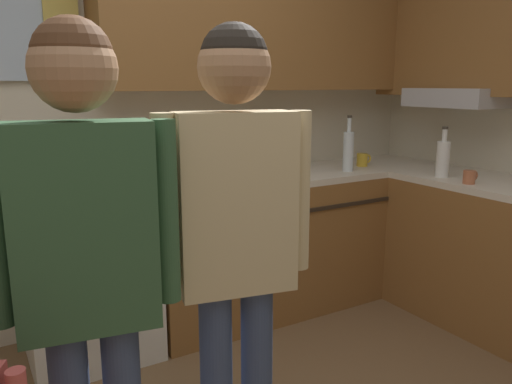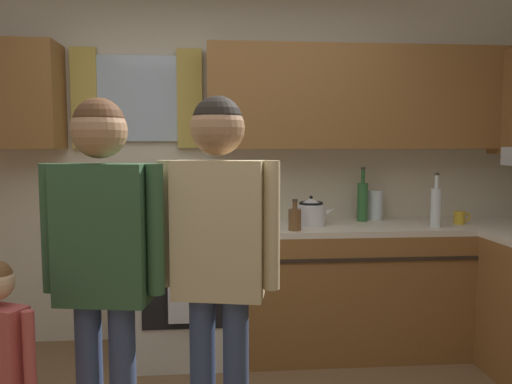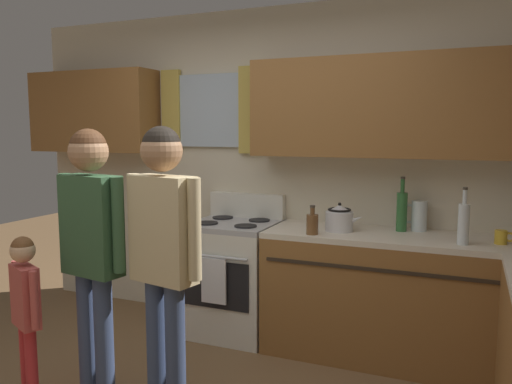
# 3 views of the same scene
# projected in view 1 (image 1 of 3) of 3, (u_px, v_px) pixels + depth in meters

# --- Properties ---
(back_wall_unit) EXTENTS (4.60, 0.42, 2.60)m
(back_wall_unit) POSITION_uv_depth(u_px,v_px,m) (114.00, 78.00, 2.88)
(back_wall_unit) COLOR beige
(back_wall_unit) RESTS_ON ground
(kitchen_counter_run) EXTENTS (2.18, 2.02, 0.90)m
(kitchen_counter_run) POSITION_uv_depth(u_px,v_px,m) (376.00, 244.00, 3.27)
(kitchen_counter_run) COLOR brown
(kitchen_counter_run) RESTS_ON ground
(stove_oven) EXTENTS (0.65, 0.67, 1.10)m
(stove_oven) POSITION_uv_depth(u_px,v_px,m) (87.00, 272.00, 2.73)
(stove_oven) COLOR silver
(stove_oven) RESTS_ON ground
(bottle_wine_green) EXTENTS (0.08, 0.08, 0.39)m
(bottle_wine_green) POSITION_uv_depth(u_px,v_px,m) (271.00, 148.00, 3.36)
(bottle_wine_green) COLOR #2D6633
(bottle_wine_green) RESTS_ON kitchen_counter_run
(bottle_tall_clear) EXTENTS (0.07, 0.07, 0.37)m
(bottle_tall_clear) POSITION_uv_depth(u_px,v_px,m) (348.00, 150.00, 3.32)
(bottle_tall_clear) COLOR silver
(bottle_tall_clear) RESTS_ON kitchen_counter_run
(bottle_milk_white) EXTENTS (0.08, 0.08, 0.31)m
(bottle_milk_white) POSITION_uv_depth(u_px,v_px,m) (443.00, 158.00, 3.11)
(bottle_milk_white) COLOR white
(bottle_milk_white) RESTS_ON kitchen_counter_run
(bottle_squat_brown) EXTENTS (0.08, 0.08, 0.21)m
(bottle_squat_brown) POSITION_uv_depth(u_px,v_px,m) (221.00, 174.00, 2.79)
(bottle_squat_brown) COLOR brown
(bottle_squat_brown) RESTS_ON kitchen_counter_run
(mug_mustard_yellow) EXTENTS (0.12, 0.08, 0.09)m
(mug_mustard_yellow) POSITION_uv_depth(u_px,v_px,m) (363.00, 160.00, 3.54)
(mug_mustard_yellow) COLOR gold
(mug_mustard_yellow) RESTS_ON kitchen_counter_run
(cup_terracotta) EXTENTS (0.11, 0.07, 0.08)m
(cup_terracotta) POSITION_uv_depth(u_px,v_px,m) (470.00, 177.00, 2.92)
(cup_terracotta) COLOR #B76642
(cup_terracotta) RESTS_ON kitchen_counter_run
(stovetop_kettle) EXTENTS (0.27, 0.20, 0.21)m
(stovetop_kettle) POSITION_uv_depth(u_px,v_px,m) (228.00, 164.00, 3.03)
(stovetop_kettle) COLOR silver
(stovetop_kettle) RESTS_ON kitchen_counter_run
(water_pitcher) EXTENTS (0.19, 0.11, 0.22)m
(water_pitcher) POSITION_uv_depth(u_px,v_px,m) (280.00, 152.00, 3.47)
(water_pitcher) COLOR silver
(water_pitcher) RESTS_ON kitchen_counter_run
(adult_holding_child) EXTENTS (0.50, 0.22, 1.63)m
(adult_holding_child) POSITION_uv_depth(u_px,v_px,m) (87.00, 250.00, 1.36)
(adult_holding_child) COLOR #38476B
(adult_holding_child) RESTS_ON ground
(adult_in_plaid) EXTENTS (0.50, 0.23, 1.65)m
(adult_in_plaid) POSITION_uv_depth(u_px,v_px,m) (235.00, 222.00, 1.60)
(adult_in_plaid) COLOR #38476B
(adult_in_plaid) RESTS_ON ground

